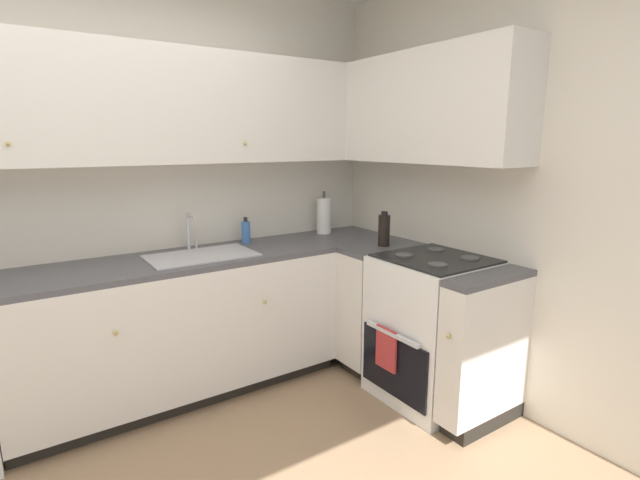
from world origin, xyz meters
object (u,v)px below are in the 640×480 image
at_px(paper_towel_roll, 324,216).
at_px(oven_range, 433,327).
at_px(soap_bottle, 246,232).
at_px(oil_bottle, 384,230).

bearing_deg(paper_towel_roll, oven_range, -84.32).
bearing_deg(soap_bottle, oil_bottle, -39.99).
distance_m(soap_bottle, oil_bottle, 0.97).
height_order(oven_range, paper_towel_roll, paper_towel_roll).
height_order(oven_range, soap_bottle, soap_bottle).
height_order(soap_bottle, oil_bottle, oil_bottle).
relative_size(soap_bottle, paper_towel_roll, 0.54).
height_order(soap_bottle, paper_towel_roll, paper_towel_roll).
bearing_deg(oil_bottle, paper_towel_roll, 98.26).
bearing_deg(paper_towel_roll, oil_bottle, -81.74).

